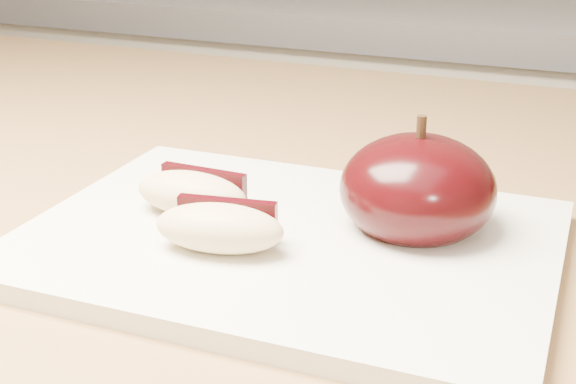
% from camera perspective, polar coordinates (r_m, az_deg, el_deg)
% --- Properties ---
extents(back_cabinet, '(2.40, 0.62, 0.94)m').
position_cam_1_polar(back_cabinet, '(1.38, 10.02, -5.64)').
color(back_cabinet, silver).
rests_on(back_cabinet, ground).
extents(cutting_board, '(0.30, 0.22, 0.01)m').
position_cam_1_polar(cutting_board, '(0.45, -0.00, -3.63)').
color(cutting_board, white).
rests_on(cutting_board, island_counter).
extents(apple_half, '(0.10, 0.10, 0.07)m').
position_cam_1_polar(apple_half, '(0.46, 9.18, 0.20)').
color(apple_half, black).
rests_on(apple_half, cutting_board).
extents(apple_wedge_a, '(0.07, 0.04, 0.03)m').
position_cam_1_polar(apple_wedge_a, '(0.48, -6.78, -0.07)').
color(apple_wedge_a, beige).
rests_on(apple_wedge_a, cutting_board).
extents(apple_wedge_b, '(0.08, 0.05, 0.03)m').
position_cam_1_polar(apple_wedge_b, '(0.43, -4.83, -2.49)').
color(apple_wedge_b, beige).
rests_on(apple_wedge_b, cutting_board).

